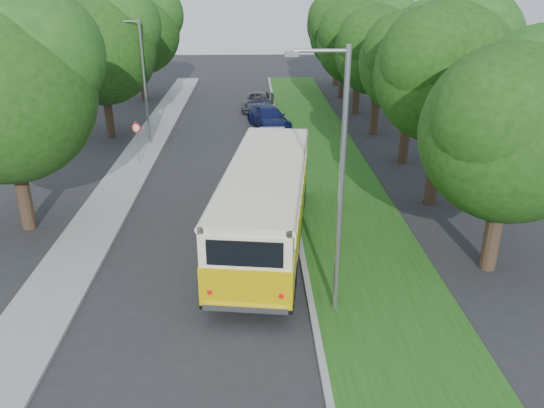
{
  "coord_description": "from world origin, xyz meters",
  "views": [
    {
      "loc": [
        1.84,
        -16.3,
        9.48
      ],
      "look_at": [
        2.54,
        2.61,
        1.5
      ],
      "focal_mm": 35.0,
      "sensor_mm": 36.0,
      "label": 1
    }
  ],
  "objects_px": {
    "lamppost_near": "(338,180)",
    "vintage_bus": "(266,205)",
    "lamppost_far": "(143,78)",
    "car_white": "(273,142)",
    "car_silver": "(267,160)",
    "car_blue": "(269,118)",
    "car_grey": "(258,101)"
  },
  "relations": [
    {
      "from": "car_silver",
      "to": "vintage_bus",
      "type": "bearing_deg",
      "value": -91.05
    },
    {
      "from": "lamppost_near",
      "to": "car_silver",
      "type": "height_order",
      "value": "lamppost_near"
    },
    {
      "from": "lamppost_near",
      "to": "car_grey",
      "type": "xyz_separation_m",
      "value": [
        -1.91,
        28.1,
        -3.69
      ]
    },
    {
      "from": "car_grey",
      "to": "car_blue",
      "type": "bearing_deg",
      "value": -76.83
    },
    {
      "from": "vintage_bus",
      "to": "car_blue",
      "type": "height_order",
      "value": "vintage_bus"
    },
    {
      "from": "car_silver",
      "to": "car_blue",
      "type": "bearing_deg",
      "value": 88.55
    },
    {
      "from": "car_white",
      "to": "car_grey",
      "type": "bearing_deg",
      "value": 93.68
    },
    {
      "from": "car_white",
      "to": "car_blue",
      "type": "distance_m",
      "value": 5.96
    },
    {
      "from": "lamppost_far",
      "to": "car_blue",
      "type": "height_order",
      "value": "lamppost_far"
    },
    {
      "from": "lamppost_near",
      "to": "car_silver",
      "type": "xyz_separation_m",
      "value": [
        -1.62,
        13.24,
        -3.75
      ]
    },
    {
      "from": "lamppost_near",
      "to": "vintage_bus",
      "type": "height_order",
      "value": "lamppost_near"
    },
    {
      "from": "lamppost_near",
      "to": "car_grey",
      "type": "distance_m",
      "value": 28.41
    },
    {
      "from": "car_silver",
      "to": "car_blue",
      "type": "relative_size",
      "value": 0.72
    },
    {
      "from": "lamppost_near",
      "to": "car_blue",
      "type": "xyz_separation_m",
      "value": [
        -1.24,
        22.34,
        -3.64
      ]
    },
    {
      "from": "vintage_bus",
      "to": "lamppost_near",
      "type": "bearing_deg",
      "value": -59.96
    },
    {
      "from": "lamppost_near",
      "to": "car_blue",
      "type": "height_order",
      "value": "lamppost_near"
    },
    {
      "from": "car_silver",
      "to": "lamppost_far",
      "type": "bearing_deg",
      "value": 145.11
    },
    {
      "from": "car_white",
      "to": "car_blue",
      "type": "bearing_deg",
      "value": 90.59
    },
    {
      "from": "car_white",
      "to": "car_grey",
      "type": "relative_size",
      "value": 0.89
    },
    {
      "from": "car_grey",
      "to": "lamppost_near",
      "type": "bearing_deg",
      "value": -79.56
    },
    {
      "from": "vintage_bus",
      "to": "car_silver",
      "type": "xyz_separation_m",
      "value": [
        0.3,
        8.57,
        -1.02
      ]
    },
    {
      "from": "lamppost_far",
      "to": "car_white",
      "type": "distance_m",
      "value": 8.68
    },
    {
      "from": "vintage_bus",
      "to": "car_white",
      "type": "xyz_separation_m",
      "value": [
        0.72,
        11.71,
        -0.93
      ]
    },
    {
      "from": "car_blue",
      "to": "car_silver",
      "type": "bearing_deg",
      "value": -108.94
    },
    {
      "from": "lamppost_near",
      "to": "vintage_bus",
      "type": "relative_size",
      "value": 0.72
    },
    {
      "from": "lamppost_far",
      "to": "car_white",
      "type": "bearing_deg",
      "value": -15.38
    },
    {
      "from": "lamppost_far",
      "to": "car_white",
      "type": "xyz_separation_m",
      "value": [
        7.7,
        -2.12,
        -3.4
      ]
    },
    {
      "from": "car_white",
      "to": "car_blue",
      "type": "relative_size",
      "value": 0.86
    },
    {
      "from": "car_silver",
      "to": "car_white",
      "type": "xyz_separation_m",
      "value": [
        0.42,
        3.14,
        0.09
      ]
    },
    {
      "from": "car_silver",
      "to": "lamppost_near",
      "type": "bearing_deg",
      "value": -82.06
    },
    {
      "from": "lamppost_far",
      "to": "car_blue",
      "type": "bearing_deg",
      "value": 26.62
    },
    {
      "from": "car_white",
      "to": "car_grey",
      "type": "height_order",
      "value": "car_white"
    }
  ]
}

